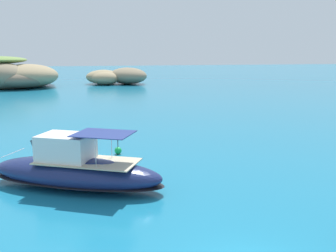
# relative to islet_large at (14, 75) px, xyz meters

# --- Properties ---
(islet_large) EXTENTS (23.68, 25.33, 6.84)m
(islet_large) POSITION_rel_islet_large_xyz_m (0.00, 0.00, 0.00)
(islet_large) COLOR #9E8966
(islet_large) RESTS_ON ground
(islet_small) EXTENTS (17.32, 14.82, 3.99)m
(islet_small) POSITION_rel_islet_large_xyz_m (22.31, 3.94, -0.89)
(islet_small) COLOR #84755B
(islet_small) RESTS_ON ground
(motorboat_navy) EXTENTS (11.20, 7.74, 3.40)m
(motorboat_navy) POSITION_rel_islet_large_xyz_m (14.77, -68.75, -1.58)
(motorboat_navy) COLOR navy
(motorboat_navy) RESTS_ON ground
(channel_buoy) EXTENTS (0.56, 0.56, 1.48)m
(channel_buoy) POSITION_rel_islet_large_xyz_m (17.88, -61.72, -2.33)
(channel_buoy) COLOR green
(channel_buoy) RESTS_ON ground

